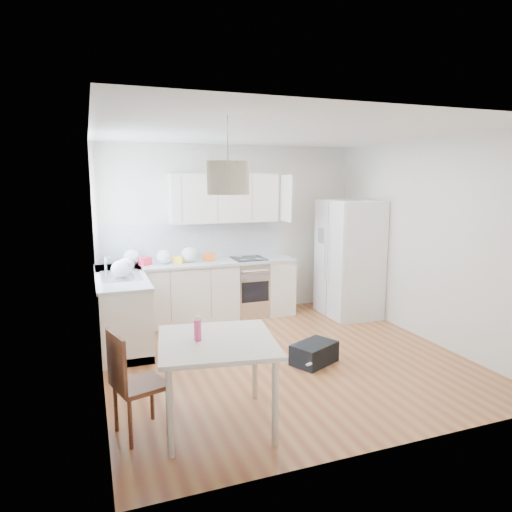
{
  "coord_description": "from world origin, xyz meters",
  "views": [
    {
      "loc": [
        -2.16,
        -4.92,
        2.17
      ],
      "look_at": [
        -0.19,
        0.4,
        1.21
      ],
      "focal_mm": 32.0,
      "sensor_mm": 36.0,
      "label": 1
    }
  ],
  "objects_px": {
    "dining_chair": "(141,382)",
    "refrigerator": "(350,258)",
    "dining_table": "(217,349)",
    "gym_bag": "(314,353)"
  },
  "relations": [
    {
      "from": "dining_table",
      "to": "dining_chair",
      "type": "bearing_deg",
      "value": -178.21
    },
    {
      "from": "dining_table",
      "to": "refrigerator",
      "type": "bearing_deg",
      "value": 49.88
    },
    {
      "from": "refrigerator",
      "to": "dining_chair",
      "type": "distance_m",
      "value": 4.32
    },
    {
      "from": "dining_table",
      "to": "gym_bag",
      "type": "bearing_deg",
      "value": 41.58
    },
    {
      "from": "dining_chair",
      "to": "refrigerator",
      "type": "bearing_deg",
      "value": 18.14
    },
    {
      "from": "dining_chair",
      "to": "gym_bag",
      "type": "height_order",
      "value": "dining_chair"
    },
    {
      "from": "refrigerator",
      "to": "dining_table",
      "type": "xyz_separation_m",
      "value": [
        -2.89,
        -2.51,
        -0.22
      ]
    },
    {
      "from": "refrigerator",
      "to": "dining_chair",
      "type": "xyz_separation_m",
      "value": [
        -3.54,
        -2.43,
        -0.46
      ]
    },
    {
      "from": "dining_table",
      "to": "dining_chair",
      "type": "relative_size",
      "value": 1.22
    },
    {
      "from": "refrigerator",
      "to": "gym_bag",
      "type": "relative_size",
      "value": 3.46
    }
  ]
}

